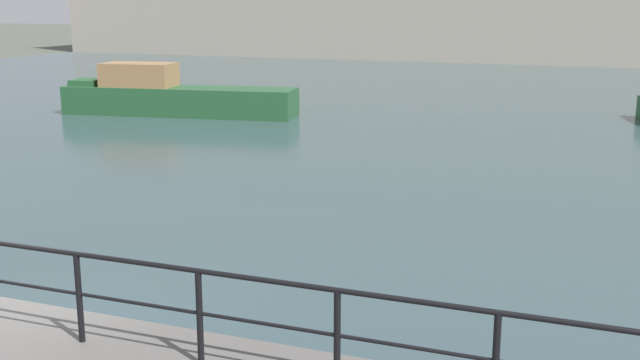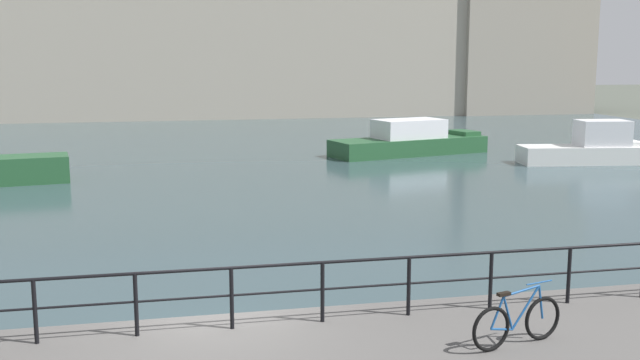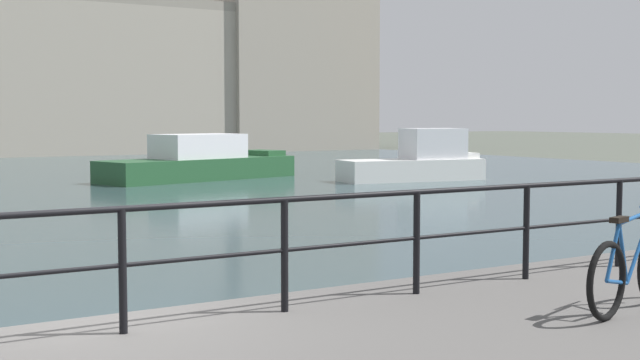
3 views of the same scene
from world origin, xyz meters
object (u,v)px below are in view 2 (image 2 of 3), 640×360
at_px(harbor_building, 238,54).
at_px(parked_bicycle, 517,322).
at_px(moored_harbor_tender, 589,147).
at_px(moored_cabin_cruiser, 410,141).

distance_m(harbor_building, parked_bicycle, 59.24).
xyz_separation_m(harbor_building, moored_harbor_tender, (14.03, -35.71, -4.85)).
height_order(moored_cabin_cruiser, moored_harbor_tender, moored_harbor_tender).
bearing_deg(harbor_building, moored_harbor_tender, -68.55).
bearing_deg(moored_harbor_tender, moored_cabin_cruiser, 153.45).
height_order(moored_harbor_tender, parked_bicycle, moored_harbor_tender).
bearing_deg(parked_bicycle, moored_harbor_tender, 40.82).
height_order(harbor_building, moored_cabin_cruiser, harbor_building).
height_order(harbor_building, parked_bicycle, harbor_building).
xyz_separation_m(moored_cabin_cruiser, moored_harbor_tender, (7.71, -5.36, 0.08)).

